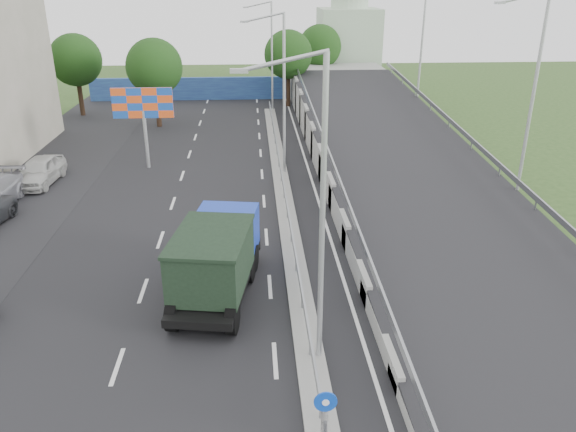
{
  "coord_description": "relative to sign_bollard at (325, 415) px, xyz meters",
  "views": [
    {
      "loc": [
        -1.78,
        -9.72,
        11.97
      ],
      "look_at": [
        -0.27,
        13.5,
        2.2
      ],
      "focal_mm": 35.0,
      "sensor_mm": 36.0,
      "label": 1
    }
  ],
  "objects": [
    {
      "name": "overpass_ramp",
      "position": [
        7.5,
        21.83,
        0.72
      ],
      "size": [
        10.0,
        50.0,
        3.5
      ],
      "color": "gray",
      "rests_on": "ground"
    },
    {
      "name": "sign_bollard",
      "position": [
        0.0,
        0.0,
        0.0
      ],
      "size": [
        0.64,
        0.23,
        1.67
      ],
      "color": "black",
      "rests_on": "median"
    },
    {
      "name": "tree_left_mid",
      "position": [
        -10.0,
        37.83,
        4.14
      ],
      "size": [
        4.8,
        4.8,
        7.6
      ],
      "color": "black",
      "rests_on": "ground"
    },
    {
      "name": "tree_ramp_far",
      "position": [
        6.0,
        52.83,
        4.14
      ],
      "size": [
        4.8,
        4.8,
        7.6
      ],
      "color": "black",
      "rests_on": "ground"
    },
    {
      "name": "parked_car_e",
      "position": [
        -15.32,
        22.93,
        -0.18
      ],
      "size": [
        2.29,
        5.11,
        1.71
      ],
      "primitive_type": "imported",
      "rotation": [
        0.0,
        0.0,
        -0.06
      ],
      "color": "#B7B7B3",
      "rests_on": "ground"
    },
    {
      "name": "blue_wall",
      "position": [
        -4.0,
        49.83,
        0.17
      ],
      "size": [
        30.0,
        0.5,
        2.4
      ],
      "primitive_type": "cube",
      "color": "navy",
      "rests_on": "ground"
    },
    {
      "name": "lamp_post_mid",
      "position": [
        0.11,
        23.83,
        4.77
      ],
      "size": [
        2.74,
        0.18,
        10.08
      ],
      "color": "#B2B5B7",
      "rests_on": "median"
    },
    {
      "name": "lamp_post_near",
      "position": [
        0.11,
        3.83,
        4.77
      ],
      "size": [
        2.74,
        0.18,
        10.08
      ],
      "color": "#B2B5B7",
      "rests_on": "median"
    },
    {
      "name": "church",
      "position": [
        10.0,
        57.83,
        4.28
      ],
      "size": [
        7.0,
        7.0,
        13.8
      ],
      "color": "#B2CCAD",
      "rests_on": "ground"
    },
    {
      "name": "tree_median_far",
      "position": [
        2.0,
        45.83,
        4.14
      ],
      "size": [
        4.8,
        4.8,
        7.6
      ],
      "color": "black",
      "rests_on": "ground"
    },
    {
      "name": "dump_truck",
      "position": [
        -3.33,
        8.5,
        0.68
      ],
      "size": [
        3.64,
        7.35,
        3.1
      ],
      "rotation": [
        0.0,
        0.0,
        -0.16
      ],
      "color": "black",
      "rests_on": "ground"
    },
    {
      "name": "billboard",
      "position": [
        -9.0,
        25.83,
        3.15
      ],
      "size": [
        4.0,
        0.24,
        5.5
      ],
      "color": "#B2B5B7",
      "rests_on": "ground"
    },
    {
      "name": "lamp_post_far",
      "position": [
        0.11,
        43.83,
        4.77
      ],
      "size": [
        2.74,
        0.18,
        10.08
      ],
      "color": "#B2B5B7",
      "rests_on": "median"
    },
    {
      "name": "median_guardrail",
      "position": [
        0.0,
        21.83,
        -0.28
      ],
      "size": [
        0.09,
        44.0,
        0.71
      ],
      "color": "gray",
      "rests_on": "median"
    },
    {
      "name": "tree_left_far",
      "position": [
        -18.0,
        42.83,
        4.14
      ],
      "size": [
        4.8,
        4.8,
        7.6
      ],
      "color": "black",
      "rests_on": "ground"
    },
    {
      "name": "road_surface",
      "position": [
        -3.0,
        17.83,
        -1.03
      ],
      "size": [
        26.0,
        90.0,
        0.04
      ],
      "primitive_type": "cube",
      "color": "black",
      "rests_on": "ground"
    },
    {
      "name": "median",
      "position": [
        0.0,
        21.83,
        -0.93
      ],
      "size": [
        1.0,
        44.0,
        0.2
      ],
      "primitive_type": "cube",
      "color": "gray",
      "rests_on": "ground"
    }
  ]
}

